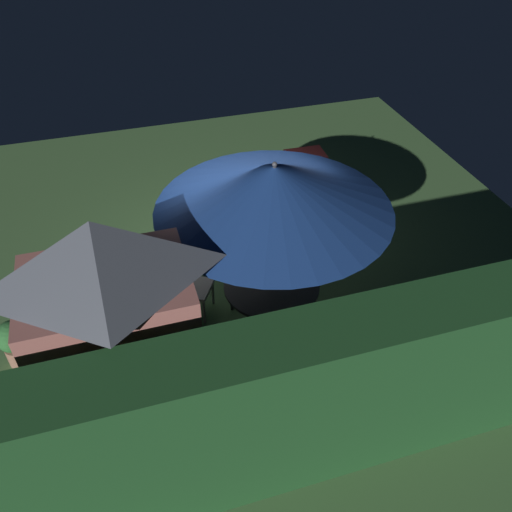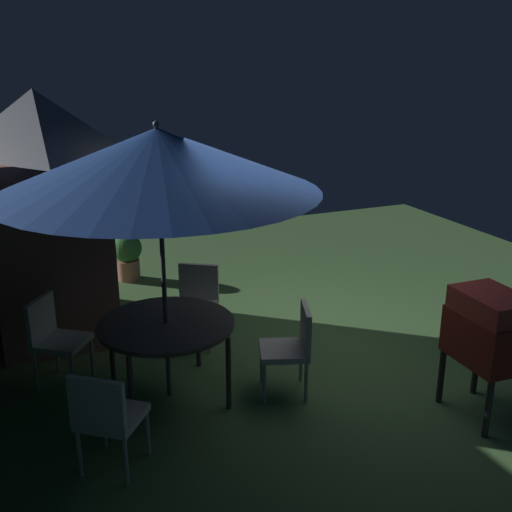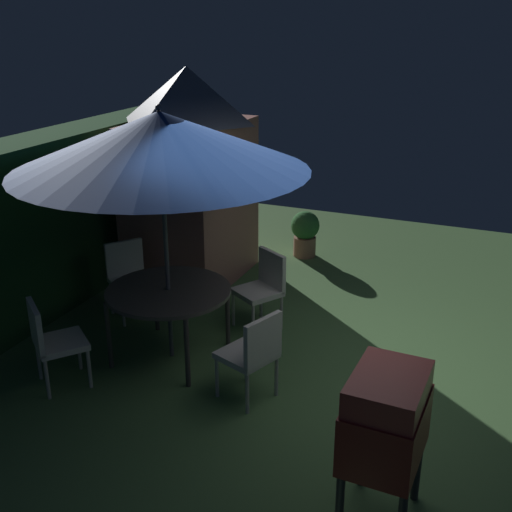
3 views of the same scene
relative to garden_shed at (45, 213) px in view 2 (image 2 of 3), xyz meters
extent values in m
plane|color=#47703D|center=(-1.82, -2.28, -1.44)|extent=(11.00, 11.00, 0.00)
cube|color=#B26B60|center=(0.00, 0.00, -0.37)|extent=(1.69, 1.26, 2.14)
pyramid|color=#4C515B|center=(0.00, 0.00, 1.04)|extent=(1.79, 1.33, 0.69)
cylinder|color=#47423D|center=(-2.04, -0.84, -0.69)|extent=(1.30, 1.30, 0.04)
cylinder|color=#3C3834|center=(-2.50, -1.29, -1.07)|extent=(0.05, 0.05, 0.74)
cylinder|color=#3C3834|center=(-1.59, -1.29, -1.07)|extent=(0.05, 0.05, 0.74)
cylinder|color=#3C3834|center=(-2.50, -0.38, -1.07)|extent=(0.05, 0.05, 0.74)
cylinder|color=#3C3834|center=(-1.59, -0.38, -1.07)|extent=(0.05, 0.05, 0.74)
cylinder|color=#4C4C51|center=(-2.04, -0.84, -0.15)|extent=(0.04, 0.04, 2.59)
cone|color=navy|center=(-2.04, -0.84, 0.87)|extent=(2.88, 2.88, 0.56)
sphere|color=#4C4C51|center=(-2.04, -0.84, 1.18)|extent=(0.06, 0.06, 0.06)
cube|color=maroon|center=(-3.50, -3.40, -0.67)|extent=(0.72, 0.52, 0.45)
cube|color=maroon|center=(-3.50, -3.40, -0.34)|extent=(0.68, 0.50, 0.20)
cylinder|color=#262628|center=(-3.19, -3.61, -1.17)|extent=(0.06, 0.06, 0.55)
cylinder|color=#262628|center=(-3.81, -3.19, -1.17)|extent=(0.06, 0.06, 0.55)
cylinder|color=#262628|center=(-3.19, -3.19, -1.17)|extent=(0.06, 0.06, 0.55)
cube|color=silver|center=(-2.93, -0.14, -0.99)|extent=(0.65, 0.65, 0.06)
cube|color=silver|center=(-3.10, -0.01, -0.77)|extent=(0.32, 0.39, 0.45)
cylinder|color=#AFABA3|center=(-2.96, 0.14, -1.22)|extent=(0.04, 0.04, 0.45)
cylinder|color=#AFABA3|center=(-3.21, -0.17, -1.22)|extent=(0.04, 0.04, 0.45)
cylinder|color=#AFABA3|center=(-2.65, -0.11, -1.22)|extent=(0.04, 0.04, 0.45)
cylinder|color=#AFABA3|center=(-2.90, -0.42, -1.22)|extent=(0.04, 0.04, 0.45)
cube|color=silver|center=(-2.43, -1.89, -0.99)|extent=(0.59, 0.59, 0.06)
cube|color=silver|center=(-2.50, -2.09, -0.77)|extent=(0.45, 0.21, 0.45)
cylinder|color=#AFABA3|center=(-2.69, -2.01, -1.22)|extent=(0.04, 0.04, 0.45)
cylinder|color=#AFABA3|center=(-2.31, -2.15, -1.22)|extent=(0.04, 0.04, 0.45)
cylinder|color=#AFABA3|center=(-2.55, -1.63, -1.22)|extent=(0.04, 0.04, 0.45)
cylinder|color=#AFABA3|center=(-2.17, -1.77, -1.22)|extent=(0.04, 0.04, 0.45)
cube|color=silver|center=(-1.08, -1.42, -0.99)|extent=(0.63, 0.63, 0.06)
cube|color=silver|center=(-0.90, -1.53, -0.77)|extent=(0.28, 0.42, 0.45)
cylinder|color=#AFABA3|center=(-1.01, -1.70, -1.22)|extent=(0.04, 0.04, 0.45)
cylinder|color=#AFABA3|center=(-0.80, -1.36, -1.22)|extent=(0.04, 0.04, 0.45)
cylinder|color=#AFABA3|center=(-1.35, -1.49, -1.22)|extent=(0.04, 0.04, 0.45)
cylinder|color=#AFABA3|center=(-1.15, -1.15, -1.22)|extent=(0.04, 0.04, 0.45)
cube|color=silver|center=(-1.39, 0.07, -0.99)|extent=(0.64, 0.64, 0.06)
cube|color=silver|center=(-1.27, 0.24, -0.77)|extent=(0.40, 0.31, 0.45)
cylinder|color=#AFABA3|center=(-1.11, 0.11, -1.22)|extent=(0.04, 0.04, 0.45)
cylinder|color=#AFABA3|center=(-1.44, 0.35, -1.22)|extent=(0.04, 0.04, 0.45)
cylinder|color=#AFABA3|center=(-1.35, -0.21, -1.22)|extent=(0.04, 0.04, 0.45)
cylinder|color=#AFABA3|center=(-1.67, 0.02, -1.22)|extent=(0.04, 0.04, 0.45)
cylinder|color=#936651|center=(1.36, -1.17, -1.29)|extent=(0.34, 0.34, 0.30)
sphere|color=#2D6B33|center=(1.36, -1.17, -0.96)|extent=(0.43, 0.43, 0.43)
camera|label=1|loc=(-0.34, 4.08, 4.14)|focal=36.72mm
camera|label=2|loc=(-7.32, 0.49, 1.77)|focal=43.62mm
camera|label=3|loc=(-7.16, -4.00, 1.99)|focal=44.26mm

